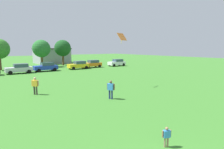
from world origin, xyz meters
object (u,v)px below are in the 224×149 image
Objects in this scene: parked_car_yellow_4 at (79,65)px; adult_bystander at (111,88)px; kite at (122,37)px; parked_car_blue_3 at (46,67)px; bystander_near_trees at (35,84)px; parked_car_white_6 at (117,63)px; child_kite_flyer at (167,135)px; parked_car_orange_5 at (92,64)px; tree_right at (41,49)px; tree_far_right at (63,48)px; parked_car_silver_2 at (19,69)px.

adult_bystander is at bearing 70.69° from parked_car_yellow_4.
adult_bystander is 7.24m from kite.
kite reaches higher than parked_car_blue_3.
kite is 0.34× the size of parked_car_yellow_4.
parked_car_blue_3 is at bearing -2.00° from parked_car_yellow_4.
bystander_near_trees is 0.39× the size of parked_car_blue_3.
bystander_near_trees is 29.34m from parked_car_white_6.
parked_car_white_6 is (21.07, 31.11, 0.29)m from child_kite_flyer.
parked_car_white_6 is (18.47, 23.15, -0.12)m from adult_bystander.
parked_car_white_6 is (10.46, 0.29, 0.00)m from parked_car_yellow_4.
adult_bystander is at bearing 63.45° from parked_car_orange_5.
parked_car_blue_3 and parked_car_white_6 have the same top height.
bystander_near_trees is (-4.95, 5.48, 0.02)m from adult_bystander.
kite is at bearing -87.55° from tree_right.
child_kite_flyer is at bearing -98.03° from tree_right.
parked_car_yellow_4 is 10.36m from tree_far_right.
tree_far_right is at bearing 81.56° from kite.
bystander_near_trees is 10.39m from kite.
parked_car_orange_5 is at bearing -41.23° from tree_right.
kite is 0.23× the size of tree_right.
parked_car_blue_3 is (1.32, 23.09, -0.12)m from adult_bystander.
bystander_near_trees is at bearing 47.39° from parked_car_orange_5.
adult_bystander is 29.61m from parked_car_white_6.
parked_car_yellow_4 is at bearing -92.66° from tree_far_right.
child_kite_flyer is at bearing -32.06° from bystander_near_trees.
parked_car_yellow_4 is 0.69× the size of tree_right.
parked_car_orange_5 is at bearing 69.03° from kite.
child_kite_flyer is 32.60m from parked_car_yellow_4.
parked_car_white_6 is at bearing 116.21° from adult_bystander.
bystander_near_trees is 1.16× the size of kite.
adult_bystander is (2.60, 7.96, 0.42)m from child_kite_flyer.
adult_bystander reaches higher than child_kite_flyer.
bystander_near_trees reaches higher than child_kite_flyer.
kite reaches higher than adult_bystander.
child_kite_flyer is at bearing -120.24° from kite.
kite is at bearing 83.56° from child_kite_flyer.
parked_car_blue_3 is 9.28m from tree_right.
bystander_near_trees is 24.85m from parked_car_orange_5.
adult_bystander is 0.26× the size of tree_far_right.
bystander_near_trees reaches higher than parked_car_silver_2.
parked_car_orange_5 is at bearing -68.90° from tree_far_right.
kite is (9.11, -1.83, 4.64)m from bystander_near_trees.
parked_car_white_6 is at bearing 53.74° from kite.
tree_right is at bearing -28.51° from parked_car_white_6.
parked_car_yellow_4 is at bearing -59.95° from tree_right.
bystander_near_trees is 0.39× the size of parked_car_white_6.
tree_far_right reaches higher than adult_bystander.
parked_car_silver_2 is at bearing 115.26° from child_kite_flyer.
kite is at bearing 53.74° from parked_car_white_6.
kite reaches higher than parked_car_silver_2.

